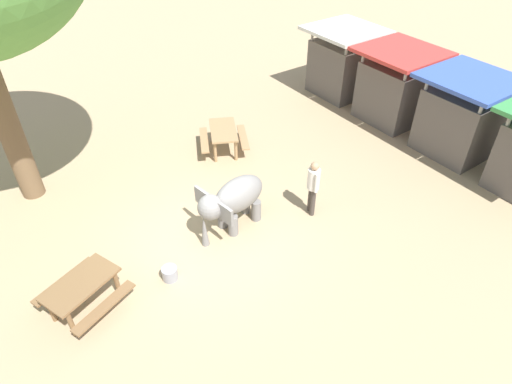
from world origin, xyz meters
name	(u,v)px	position (x,y,z in m)	size (l,w,h in m)	color
ground_plane	(208,239)	(0.00, 0.00, 0.00)	(60.00, 60.00, 0.00)	tan
elephant	(233,200)	(-0.02, 0.79, 0.88)	(1.33, 2.01, 1.38)	slate
person_handler	(313,184)	(0.70, 2.78, 0.95)	(0.48, 0.32, 1.62)	#3F3833
picnic_table_near	(82,289)	(0.34, -3.13, 0.59)	(1.93, 1.94, 0.78)	brown
picnic_table_far	(224,135)	(-3.23, 2.49, 0.59)	(2.00, 2.00, 0.78)	#9E7A51
market_stall_white	(342,65)	(-4.22, 8.45, 1.14)	(2.50, 2.50, 2.52)	#59514C
market_stall_red	(394,89)	(-1.62, 8.45, 1.14)	(2.50, 2.50, 2.52)	#59514C
market_stall_blue	(460,120)	(0.98, 8.45, 1.14)	(2.50, 2.50, 2.52)	#59514C
feed_bucket	(170,273)	(0.62, -1.34, 0.16)	(0.36, 0.36, 0.32)	gray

